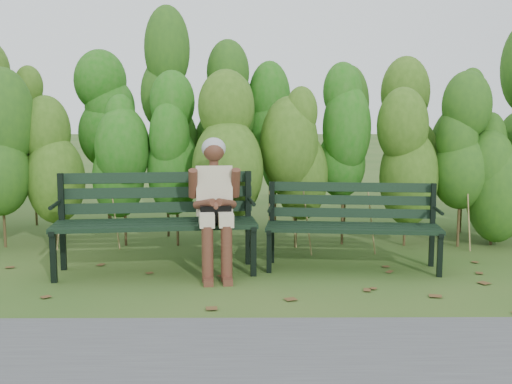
{
  "coord_description": "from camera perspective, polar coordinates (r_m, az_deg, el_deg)",
  "views": [
    {
      "loc": [
        -0.04,
        -5.03,
        1.45
      ],
      "look_at": [
        0.0,
        0.35,
        0.75
      ],
      "focal_mm": 42.0,
      "sensor_mm": 36.0,
      "label": 1
    }
  ],
  "objects": [
    {
      "name": "ground",
      "position": [
        5.24,
        0.03,
        -8.66
      ],
      "size": [
        80.0,
        80.0,
        0.0
      ],
      "primitive_type": "plane",
      "color": "#284F18"
    },
    {
      "name": "hedge_band",
      "position": [
        6.9,
        -0.09,
        5.81
      ],
      "size": [
        11.04,
        1.67,
        2.42
      ],
      "color": "#47381E",
      "rests_on": "ground"
    },
    {
      "name": "leaf_litter",
      "position": [
        5.07,
        -2.79,
        -9.18
      ],
      "size": [
        5.75,
        2.1,
        0.01
      ],
      "color": "brown",
      "rests_on": "ground"
    },
    {
      "name": "bench_left",
      "position": [
        5.62,
        -9.49,
        -2.04
      ],
      "size": [
        1.88,
        0.8,
        0.91
      ],
      "color": "black",
      "rests_on": "ground"
    },
    {
      "name": "bench_right",
      "position": [
        5.74,
        9.13,
        -2.49
      ],
      "size": [
        1.65,
        0.69,
        0.8
      ],
      "color": "black",
      "rests_on": "ground"
    },
    {
      "name": "seated_woman",
      "position": [
        5.42,
        -3.94,
        -0.45
      ],
      "size": [
        0.49,
        0.71,
        1.24
      ],
      "color": "#C2BA93",
      "rests_on": "ground"
    }
  ]
}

